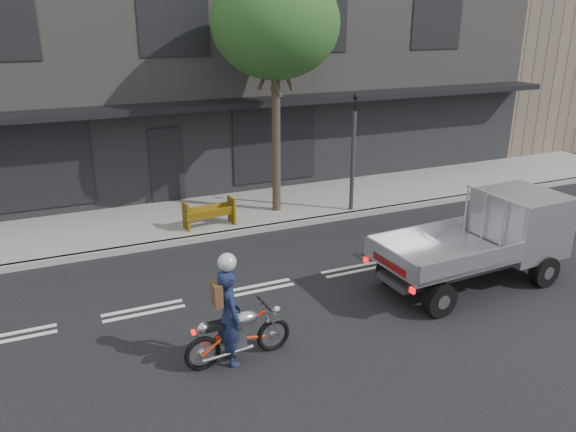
# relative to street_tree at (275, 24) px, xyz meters

# --- Properties ---
(ground) EXTENTS (80.00, 80.00, 0.00)m
(ground) POSITION_rel_street_tree_xyz_m (-2.20, -4.20, -5.28)
(ground) COLOR black
(ground) RESTS_ON ground
(sidewalk) EXTENTS (32.00, 3.20, 0.15)m
(sidewalk) POSITION_rel_street_tree_xyz_m (-2.20, 0.50, -5.20)
(sidewalk) COLOR gray
(sidewalk) RESTS_ON ground
(kerb) EXTENTS (32.00, 0.20, 0.15)m
(kerb) POSITION_rel_street_tree_xyz_m (-2.20, -1.10, -5.20)
(kerb) COLOR gray
(kerb) RESTS_ON ground
(building_main) EXTENTS (26.00, 10.00, 8.00)m
(building_main) POSITION_rel_street_tree_xyz_m (-2.20, 7.10, -1.28)
(building_main) COLOR slate
(building_main) RESTS_ON ground
(building_neighbour) EXTENTS (14.00, 10.00, 10.00)m
(building_neighbour) POSITION_rel_street_tree_xyz_m (17.80, 7.10, -0.28)
(building_neighbour) COLOR brown
(building_neighbour) RESTS_ON ground
(street_tree) EXTENTS (3.40, 3.40, 6.74)m
(street_tree) POSITION_rel_street_tree_xyz_m (0.00, 0.00, 0.00)
(street_tree) COLOR #382B21
(street_tree) RESTS_ON ground
(traffic_light_pole) EXTENTS (0.12, 0.12, 3.50)m
(traffic_light_pole) POSITION_rel_street_tree_xyz_m (2.00, -0.85, -3.63)
(traffic_light_pole) COLOR #2D2D30
(traffic_light_pole) RESTS_ON ground
(motorcycle) EXTENTS (1.90, 0.55, 0.98)m
(motorcycle) POSITION_rel_street_tree_xyz_m (-3.40, -6.51, -4.78)
(motorcycle) COLOR black
(motorcycle) RESTS_ON ground
(rider) EXTENTS (0.44, 0.64, 1.69)m
(rider) POSITION_rel_street_tree_xyz_m (-3.55, -6.51, -4.43)
(rider) COLOR #171F3F
(rider) RESTS_ON ground
(flatbed_ute) EXTENTS (4.34, 1.95, 1.97)m
(flatbed_ute) POSITION_rel_street_tree_xyz_m (3.02, -5.80, -4.15)
(flatbed_ute) COLOR black
(flatbed_ute) RESTS_ON ground
(construction_barrier) EXTENTS (1.40, 0.68, 0.76)m
(construction_barrier) POSITION_rel_street_tree_xyz_m (-2.17, -0.70, -4.75)
(construction_barrier) COLOR #D79C0B
(construction_barrier) RESTS_ON sidewalk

